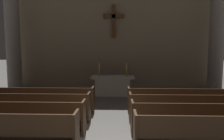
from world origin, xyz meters
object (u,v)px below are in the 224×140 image
at_px(pew_left_row_2, 15,116).
at_px(pew_right_row_1, 222,134).
at_px(column_left_third, 13,31).
at_px(candlestick_right, 126,72).
at_px(pew_left_row_4, 42,99).
at_px(column_right_third, 217,30).
at_px(pew_right_row_3, 190,108).
at_px(pew_left_row_3, 31,106).
at_px(candlestick_left, 99,72).
at_px(pew_right_row_4, 181,100).
at_px(pew_right_row_2, 203,118).
at_px(altar, 113,85).

distance_m(pew_left_row_2, pew_right_row_1, 5.37).
xyz_separation_m(column_left_third, candlestick_right, (6.13, -0.55, -2.14)).
xyz_separation_m(pew_left_row_2, pew_left_row_4, (0.00, 2.01, 0.00)).
relative_size(pew_right_row_1, column_right_third, 0.58).
height_order(pew_right_row_1, pew_right_row_3, same).
relative_size(column_right_third, candlestick_right, 10.60).
distance_m(pew_left_row_3, candlestick_right, 5.11).
xyz_separation_m(pew_left_row_3, candlestick_right, (3.34, 3.80, 0.74)).
bearing_deg(pew_left_row_3, candlestick_left, 62.95).
relative_size(pew_right_row_4, candlestick_right, 6.13).
distance_m(pew_right_row_3, column_left_third, 9.60).
xyz_separation_m(pew_left_row_2, pew_left_row_3, (0.00, 1.01, 0.00)).
distance_m(column_right_third, candlestick_right, 5.22).
distance_m(pew_left_row_3, column_left_third, 5.91).
xyz_separation_m(column_left_third, candlestick_left, (4.73, -0.55, -2.14)).
height_order(pew_right_row_2, column_right_third, column_right_third).
distance_m(pew_left_row_2, altar, 5.48).
xyz_separation_m(pew_left_row_2, pew_right_row_3, (5.28, 1.01, 0.00)).
xyz_separation_m(pew_left_row_4, column_left_third, (-2.79, 3.34, 2.87)).
xyz_separation_m(pew_left_row_2, altar, (2.64, 4.80, 0.06)).
bearing_deg(column_left_third, pew_right_row_3, -28.34).
height_order(altar, candlestick_left, candlestick_left).
xyz_separation_m(pew_left_row_2, pew_right_row_2, (5.28, 0.00, 0.00)).
bearing_deg(altar, pew_left_row_3, -124.80).
bearing_deg(pew_left_row_4, pew_right_row_3, -10.79).
bearing_deg(pew_left_row_2, pew_left_row_3, 90.00).
distance_m(pew_left_row_3, pew_right_row_4, 5.37).
relative_size(pew_left_row_4, pew_right_row_2, 1.00).
distance_m(column_right_third, altar, 6.14).
xyz_separation_m(pew_right_row_4, column_right_third, (2.79, 3.34, 2.87)).
bearing_deg(pew_right_row_2, pew_right_row_1, -90.00).
xyz_separation_m(pew_left_row_3, pew_right_row_3, (5.28, 0.00, 0.00)).
bearing_deg(candlestick_left, column_left_third, 173.32).
xyz_separation_m(pew_right_row_3, candlestick_right, (-1.94, 3.80, 0.74)).
bearing_deg(altar, pew_right_row_3, -55.20).
relative_size(pew_right_row_1, pew_right_row_2, 1.00).
bearing_deg(pew_right_row_2, pew_left_row_4, 159.13).
relative_size(pew_left_row_3, pew_right_row_1, 1.00).
xyz_separation_m(pew_left_row_3, candlestick_left, (1.94, 3.80, 0.74)).
distance_m(pew_right_row_1, candlestick_right, 6.17).
relative_size(pew_right_row_1, column_left_third, 0.58).
bearing_deg(pew_left_row_2, pew_right_row_3, 10.79).
relative_size(pew_right_row_3, candlestick_right, 6.13).
relative_size(column_right_third, altar, 3.12).
bearing_deg(pew_right_row_2, pew_left_row_2, 180.00).
distance_m(pew_left_row_4, pew_right_row_3, 5.37).
distance_m(pew_left_row_3, pew_right_row_3, 5.28).
height_order(pew_left_row_4, column_left_third, column_left_third).
bearing_deg(column_right_third, pew_left_row_4, -157.48).
distance_m(column_left_third, altar, 6.14).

